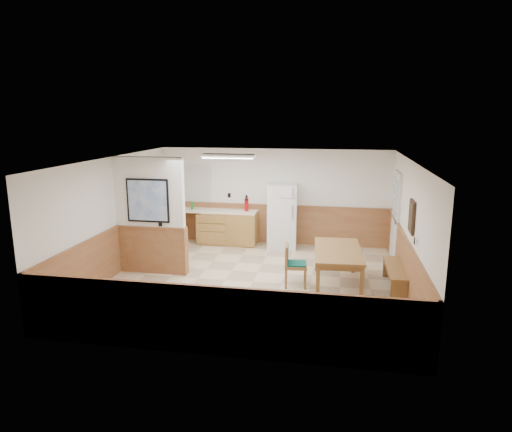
% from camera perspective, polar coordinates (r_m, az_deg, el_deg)
% --- Properties ---
extents(ground, '(6.00, 6.00, 0.00)m').
position_cam_1_polar(ground, '(9.44, -0.37, -8.21)').
color(ground, beige).
rests_on(ground, ground).
extents(ceiling, '(6.00, 6.00, 0.02)m').
position_cam_1_polar(ceiling, '(8.87, -0.40, 7.07)').
color(ceiling, white).
rests_on(ceiling, back_wall).
extents(back_wall, '(6.00, 0.02, 2.50)m').
position_cam_1_polar(back_wall, '(11.98, 2.24, 2.44)').
color(back_wall, white).
rests_on(back_wall, ground).
extents(right_wall, '(0.02, 6.00, 2.50)m').
position_cam_1_polar(right_wall, '(9.04, 18.67, -1.54)').
color(right_wall, white).
rests_on(right_wall, ground).
extents(left_wall, '(0.02, 6.00, 2.50)m').
position_cam_1_polar(left_wall, '(10.06, -17.44, -0.08)').
color(left_wall, white).
rests_on(left_wall, ground).
extents(wainscot_back, '(6.00, 0.04, 1.00)m').
position_cam_1_polar(wainscot_back, '(12.11, 2.20, -1.07)').
color(wainscot_back, '#9B6A3E').
rests_on(wainscot_back, ground).
extents(wainscot_right, '(0.04, 6.00, 1.00)m').
position_cam_1_polar(wainscot_right, '(9.24, 18.22, -6.05)').
color(wainscot_right, '#9B6A3E').
rests_on(wainscot_right, ground).
extents(wainscot_left, '(0.04, 6.00, 1.00)m').
position_cam_1_polar(wainscot_left, '(10.23, -17.07, -4.19)').
color(wainscot_left, '#9B6A3E').
rests_on(wainscot_left, ground).
extents(partition_wall, '(1.50, 0.20, 2.50)m').
position_cam_1_polar(partition_wall, '(9.91, -13.07, -0.11)').
color(partition_wall, white).
rests_on(partition_wall, ground).
extents(kitchen_counter, '(2.20, 0.61, 1.00)m').
position_cam_1_polar(kitchen_counter, '(12.06, -3.70, -1.34)').
color(kitchen_counter, '#A77B3B').
rests_on(kitchen_counter, ground).
extents(exterior_door, '(0.07, 1.02, 2.15)m').
position_cam_1_polar(exterior_door, '(10.91, 17.01, -0.16)').
color(exterior_door, silver).
rests_on(exterior_door, ground).
extents(kitchen_window, '(0.80, 0.04, 1.00)m').
position_cam_1_polar(kitchen_window, '(12.37, -7.46, 4.07)').
color(kitchen_window, silver).
rests_on(kitchen_window, back_wall).
extents(wall_painting, '(0.04, 0.50, 0.60)m').
position_cam_1_polar(wall_painting, '(8.68, 18.86, -0.08)').
color(wall_painting, '#301F13').
rests_on(wall_painting, right_wall).
extents(fluorescent_fixture, '(1.20, 0.30, 0.09)m').
position_cam_1_polar(fluorescent_fixture, '(10.31, -3.47, 7.50)').
color(fluorescent_fixture, silver).
rests_on(fluorescent_fixture, ceiling).
extents(refrigerator, '(0.77, 0.74, 1.65)m').
position_cam_1_polar(refrigerator, '(11.67, 3.32, 0.02)').
color(refrigerator, white).
rests_on(refrigerator, ground).
extents(dining_table, '(1.00, 1.85, 0.75)m').
position_cam_1_polar(dining_table, '(9.17, 10.20, -4.71)').
color(dining_table, olive).
rests_on(dining_table, ground).
extents(dining_bench, '(0.33, 1.47, 0.45)m').
position_cam_1_polar(dining_bench, '(9.37, 16.97, -6.74)').
color(dining_bench, olive).
rests_on(dining_bench, ground).
extents(dining_chair, '(0.64, 0.48, 0.85)m').
position_cam_1_polar(dining_chair, '(9.11, 4.45, -5.74)').
color(dining_chair, olive).
rests_on(dining_chair, ground).
extents(fire_extinguisher, '(0.12, 0.12, 0.42)m').
position_cam_1_polar(fire_extinguisher, '(11.83, -1.19, 1.50)').
color(fire_extinguisher, '#B0090E').
rests_on(fire_extinguisher, kitchen_counter).
extents(soap_bottle, '(0.08, 0.08, 0.21)m').
position_cam_1_polar(soap_bottle, '(12.16, -7.99, 1.31)').
color(soap_bottle, '#198D25').
rests_on(soap_bottle, kitchen_counter).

